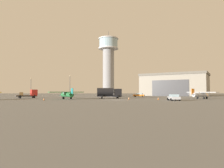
% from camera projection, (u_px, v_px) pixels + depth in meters
% --- Properties ---
extents(ground_plane, '(400.00, 400.00, 0.00)m').
position_uv_depth(ground_plane, '(117.00, 100.00, 46.52)').
color(ground_plane, slate).
extents(control_tower, '(11.12, 11.12, 35.85)m').
position_uv_depth(control_tower, '(108.00, 61.00, 110.63)').
color(control_tower, gray).
rests_on(control_tower, ground_plane).
extents(hangar, '(35.09, 31.66, 10.58)m').
position_uv_depth(hangar, '(174.00, 85.00, 95.64)').
color(hangar, gray).
rests_on(hangar, ground_plane).
extents(airplane_silver, '(7.12, 8.95, 2.73)m').
position_uv_depth(airplane_silver, '(201.00, 94.00, 52.91)').
color(airplane_silver, '#B7BABF').
rests_on(airplane_silver, ground_plane).
extents(airplane_green, '(8.67, 7.15, 2.79)m').
position_uv_depth(airplane_green, '(67.00, 94.00, 51.38)').
color(airplane_green, '#287A42').
rests_on(airplane_green, ground_plane).
extents(truck_flatbed_red, '(6.24, 5.11, 2.59)m').
position_uv_depth(truck_flatbed_red, '(30.00, 94.00, 59.70)').
color(truck_flatbed_red, '#38383D').
rests_on(truck_flatbed_red, ground_plane).
extents(truck_fuel_tanker_black, '(7.05, 3.43, 3.01)m').
position_uv_depth(truck_fuel_tanker_black, '(109.00, 93.00, 56.57)').
color(truck_fuel_tanker_black, '#38383D').
rests_on(truck_fuel_tanker_black, ground_plane).
extents(truck_box_white, '(3.62, 6.78, 2.64)m').
position_uv_depth(truck_box_white, '(117.00, 93.00, 72.80)').
color(truck_box_white, '#38383D').
rests_on(truck_box_white, ground_plane).
extents(car_silver, '(2.49, 4.60, 1.37)m').
position_uv_depth(car_silver, '(174.00, 97.00, 42.80)').
color(car_silver, '#B7BABF').
rests_on(car_silver, ground_plane).
extents(car_orange, '(4.61, 3.22, 1.37)m').
position_uv_depth(car_orange, '(139.00, 95.00, 74.93)').
color(car_orange, orange).
rests_on(car_orange, ground_plane).
extents(light_post_west, '(0.44, 0.44, 8.57)m').
position_uv_depth(light_post_west, '(31.00, 85.00, 95.28)').
color(light_post_west, '#38383D').
rests_on(light_post_west, ground_plane).
extents(light_post_east, '(0.44, 0.44, 9.57)m').
position_uv_depth(light_post_east, '(70.00, 84.00, 91.77)').
color(light_post_east, '#38383D').
rests_on(light_post_east, ground_plane).
extents(traffic_cone_near_left, '(0.36, 0.36, 0.56)m').
position_uv_depth(traffic_cone_near_left, '(44.00, 99.00, 43.93)').
color(traffic_cone_near_left, black).
rests_on(traffic_cone_near_left, ground_plane).
extents(traffic_cone_near_right, '(0.36, 0.36, 0.60)m').
position_uv_depth(traffic_cone_near_right, '(158.00, 99.00, 47.37)').
color(traffic_cone_near_right, black).
rests_on(traffic_cone_near_right, ground_plane).
extents(traffic_cone_mid_apron, '(0.36, 0.36, 0.57)m').
position_uv_depth(traffic_cone_mid_apron, '(129.00, 98.00, 48.80)').
color(traffic_cone_mid_apron, black).
rests_on(traffic_cone_mid_apron, ground_plane).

